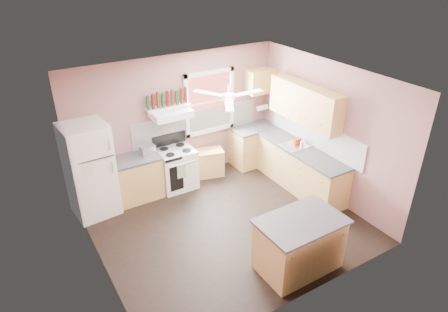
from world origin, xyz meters
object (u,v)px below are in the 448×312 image
stove (177,168)px  island (299,245)px  refrigerator (90,170)px  cart (209,163)px  toaster (148,150)px

stove → island: (0.59, -3.15, 0.00)m
refrigerator → cart: (2.54, 0.08, -0.61)m
refrigerator → cart: refrigerator is taller
refrigerator → island: size_ratio=1.47×
stove → toaster: bearing=175.9°
refrigerator → toaster: bearing=-1.9°
refrigerator → island: 3.93m
stove → island: 3.21m
cart → toaster: bearing=-163.2°
toaster → stove: toaster is taller
toaster → stove: 0.80m
refrigerator → toaster: refrigerator is taller
cart → refrigerator: bearing=-162.4°
refrigerator → toaster: 1.15m
refrigerator → stove: (1.71, 0.00, -0.47)m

